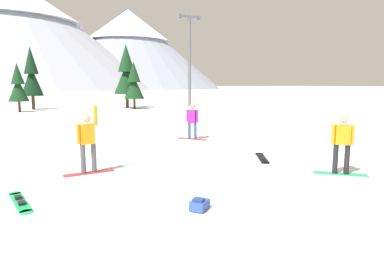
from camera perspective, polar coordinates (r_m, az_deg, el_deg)
ground_plane at (r=9.24m, az=3.60°, el=-9.17°), size 800.00×800.00×0.00m
snowboarder_foreground at (r=10.53m, az=25.20°, el=-2.50°), size 1.33×1.21×1.78m
snowboarder_midground at (r=10.13m, az=-18.09°, el=-2.31°), size 1.51×0.35×2.06m
snowboarder_background at (r=15.70m, az=0.04°, el=1.29°), size 1.14×1.35×1.73m
loose_snowboard_far_spare at (r=12.05m, az=12.38°, el=-5.20°), size 1.14×1.69×0.09m
loose_snowboard_near_left at (r=8.50m, az=-28.33°, el=-11.47°), size 0.59×1.77×0.09m
backpack_blue at (r=7.10m, az=1.36°, el=-13.45°), size 0.55×0.53×0.28m
pine_tree_tall at (r=35.75m, az=-10.31°, el=7.86°), size 2.21×2.21×5.17m
pine_tree_young at (r=37.85m, az=-11.61°, el=9.53°), size 2.93×2.93×7.24m
pine_tree_twin at (r=38.52m, az=-26.72°, el=8.37°), size 2.22×2.22×6.68m
pine_tree_broad at (r=35.56m, az=-28.62°, el=6.69°), size 1.88×1.88×4.77m
ski_lift_tower at (r=39.34m, az=-0.45°, el=12.72°), size 2.94×0.36×10.84m
peak_north_spur at (r=196.22m, az=-29.44°, el=14.72°), size 155.94×155.94×56.86m
peak_central_summit at (r=203.82m, az=-11.20°, el=13.83°), size 111.45×111.45×47.23m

